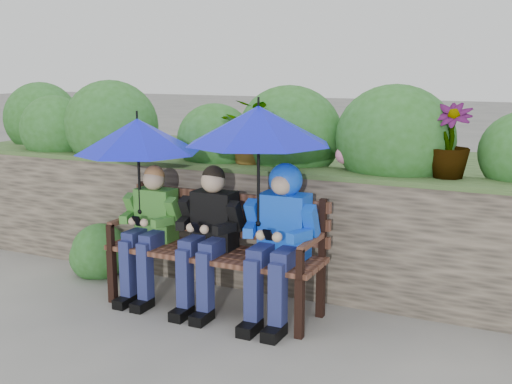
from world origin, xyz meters
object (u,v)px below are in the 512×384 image
at_px(boy_left, 150,225).
at_px(boy_right, 280,230).
at_px(park_bench, 218,243).
at_px(umbrella_right, 258,125).
at_px(umbrella_left, 138,136).
at_px(boy_middle, 208,231).

height_order(boy_left, boy_right, boy_right).
bearing_deg(park_bench, boy_right, -7.34).
relative_size(boy_left, umbrella_right, 1.01).
distance_m(park_bench, boy_right, 0.58).
xyz_separation_m(umbrella_left, umbrella_right, (1.05, -0.02, 0.13)).
bearing_deg(boy_middle, boy_right, 0.77).
bearing_deg(boy_middle, boy_left, 179.61).
bearing_deg(umbrella_right, boy_left, 179.68).
relative_size(umbrella_left, umbrella_right, 0.93).
bearing_deg(park_bench, boy_middle, -114.99).
bearing_deg(park_bench, boy_left, -172.59).
distance_m(boy_middle, boy_right, 0.59).
distance_m(park_bench, umbrella_right, 1.01).
height_order(boy_middle, umbrella_left, umbrella_left).
distance_m(park_bench, boy_left, 0.59).
xyz_separation_m(boy_right, umbrella_left, (-1.22, 0.01, 0.62)).
relative_size(park_bench, boy_right, 1.47).
relative_size(boy_middle, umbrella_right, 1.04).
xyz_separation_m(boy_right, umbrella_right, (-0.17, -0.01, 0.75)).
relative_size(park_bench, umbrella_left, 1.73).
height_order(boy_middle, boy_right, boy_right).
height_order(park_bench, boy_right, boy_right).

